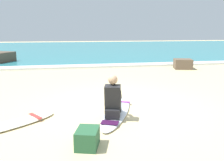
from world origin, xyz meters
TOP-DOWN VIEW (x-y plane):
  - ground_plane at (0.00, 0.00)m, footprint 80.00×80.00m
  - sea at (0.00, 20.69)m, footprint 80.00×28.00m
  - breaking_foam at (0.00, 6.99)m, footprint 80.00×0.90m
  - surfboard_main at (-0.21, -0.52)m, footprint 1.44×2.55m
  - surfer_seated at (-0.38, -0.89)m, footprint 0.51×0.76m
  - surfboard_spare_near at (-2.57, -0.90)m, footprint 1.98×1.62m
  - shoreline_rock at (4.54, 5.51)m, footprint 1.05×1.00m
  - beach_bag at (-1.05, -2.10)m, footprint 0.48×0.56m

SIDE VIEW (x-z plane):
  - ground_plane at x=0.00m, z-range 0.00..0.00m
  - surfboard_main at x=-0.21m, z-range 0.00..0.07m
  - surfboard_spare_near at x=-2.57m, z-range 0.00..0.07m
  - sea at x=0.00m, z-range 0.00..0.10m
  - breaking_foam at x=0.00m, z-range 0.00..0.11m
  - beach_bag at x=-1.05m, z-range 0.00..0.32m
  - shoreline_rock at x=4.54m, z-range 0.00..0.51m
  - surfer_seated at x=-0.38m, z-range -0.04..0.91m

